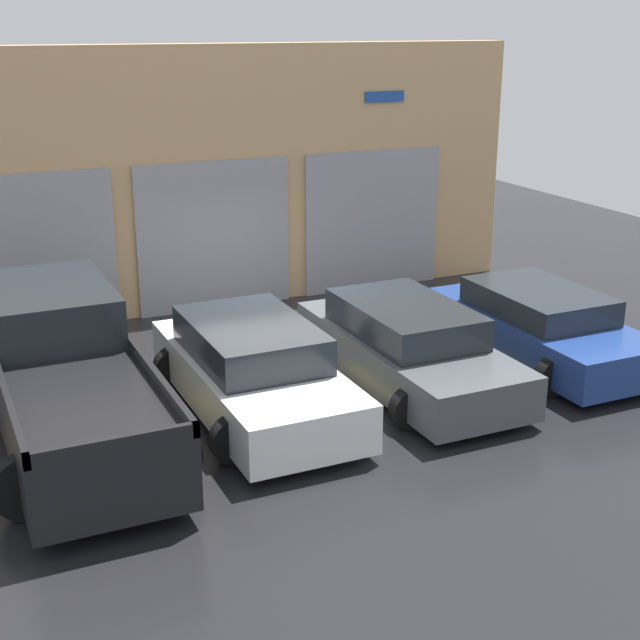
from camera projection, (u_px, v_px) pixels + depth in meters
name	position (u px, v px, depth m)	size (l,w,h in m)	color
ground_plane	(282.00, 353.00, 15.60)	(28.00, 28.00, 0.00)	black
shophouse_building	(217.00, 182.00, 17.62)	(12.96, 0.68, 5.13)	tan
pickup_truck	(67.00, 377.00, 12.26)	(2.49, 5.57, 1.87)	black
sedan_white	(253.00, 370.00, 13.10)	(2.28, 4.55, 1.37)	white
sedan_side	(407.00, 347.00, 14.14)	(2.18, 4.67, 1.31)	#474C51
van_right	(540.00, 326.00, 15.18)	(2.21, 4.36, 1.23)	navy
parking_stripe_left	(170.00, 427.00, 12.76)	(0.12, 2.20, 0.01)	gold
parking_stripe_centre	(333.00, 396.00, 13.79)	(0.12, 2.20, 0.01)	gold
parking_stripe_right	(475.00, 370.00, 14.83)	(0.12, 2.20, 0.01)	gold
parking_stripe_far_right	(597.00, 347.00, 15.86)	(0.12, 2.20, 0.01)	gold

